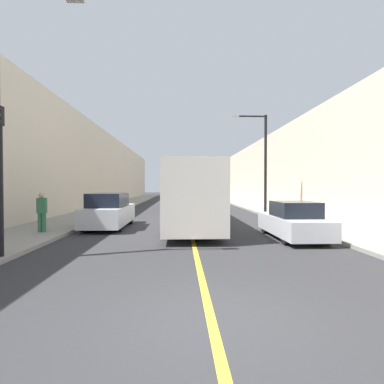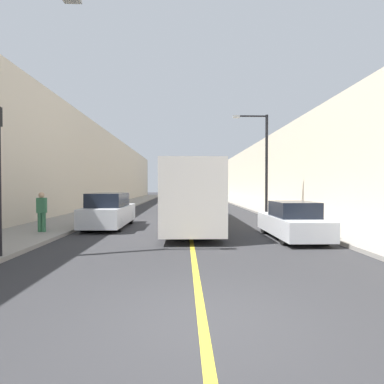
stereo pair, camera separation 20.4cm
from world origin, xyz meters
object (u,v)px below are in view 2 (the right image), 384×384
object	(u,v)px
street_lamp_right	(263,157)
pedestrian	(42,211)
parked_suv_left	(109,211)
street_lamp_left	(2,107)
bus	(190,194)
car_right_near	(292,222)

from	to	relation	value
street_lamp_right	pedestrian	xyz separation A→B (m)	(-12.10, -8.31, -3.23)
parked_suv_left	street_lamp_left	xyz separation A→B (m)	(-1.30, -6.97, 3.61)
street_lamp_left	street_lamp_right	world-z (taller)	street_lamp_left
street_lamp_right	bus	bearing A→B (deg)	-136.85
street_lamp_left	pedestrian	xyz separation A→B (m)	(-1.08, 4.62, -3.40)
car_right_near	pedestrian	distance (m)	10.84
bus	parked_suv_left	world-z (taller)	bus
bus	car_right_near	bearing A→B (deg)	-46.59
bus	street_lamp_right	xyz separation A→B (m)	(5.48, 5.14, 2.55)
street_lamp_left	street_lamp_right	xyz separation A→B (m)	(11.02, 12.93, -0.17)
parked_suv_left	pedestrian	xyz separation A→B (m)	(-2.38, -2.35, 0.21)
bus	pedestrian	size ratio (longest dim) A/B	6.88
street_lamp_right	street_lamp_left	bearing A→B (deg)	-130.45
street_lamp_right	pedestrian	distance (m)	15.03
bus	street_lamp_left	distance (m)	9.95
car_right_near	bus	bearing A→B (deg)	133.41
bus	street_lamp_left	bearing A→B (deg)	-125.43
car_right_near	pedestrian	xyz separation A→B (m)	(-10.77, 1.20, 0.36)
car_right_near	parked_suv_left	bearing A→B (deg)	157.03
street_lamp_left	pedestrian	bearing A→B (deg)	103.15
car_right_near	pedestrian	world-z (taller)	pedestrian
street_lamp_right	car_right_near	bearing A→B (deg)	-97.99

